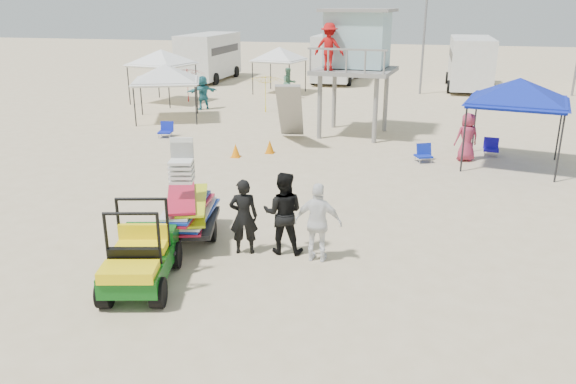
% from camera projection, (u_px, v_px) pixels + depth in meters
% --- Properties ---
extents(ground, '(140.00, 140.00, 0.00)m').
position_uv_depth(ground, '(224.00, 305.00, 10.60)').
color(ground, beige).
rests_on(ground, ground).
extents(utility_cart, '(1.63, 2.45, 1.71)m').
position_uv_depth(utility_cart, '(138.00, 250.00, 11.03)').
color(utility_cart, '#0C5012').
rests_on(utility_cart, ground).
extents(surf_trailer, '(1.74, 2.55, 2.21)m').
position_uv_depth(surf_trailer, '(186.00, 205.00, 13.14)').
color(surf_trailer, black).
rests_on(surf_trailer, ground).
extents(man_left, '(0.73, 0.57, 1.75)m').
position_uv_depth(man_left, '(244.00, 217.00, 12.53)').
color(man_left, black).
rests_on(man_left, ground).
extents(man_mid, '(0.99, 0.81, 1.90)m').
position_uv_depth(man_mid, '(283.00, 213.00, 12.54)').
color(man_mid, black).
rests_on(man_mid, ground).
extents(man_right, '(1.05, 0.45, 1.78)m').
position_uv_depth(man_right, '(318.00, 223.00, 12.14)').
color(man_right, white).
rests_on(man_right, ground).
extents(lifeguard_tower, '(3.45, 3.45, 5.05)m').
position_uv_depth(lifeguard_tower, '(354.00, 44.00, 23.08)').
color(lifeguard_tower, gray).
rests_on(lifeguard_tower, ground).
extents(canopy_blue, '(3.56, 3.56, 3.43)m').
position_uv_depth(canopy_blue, '(520.00, 82.00, 18.67)').
color(canopy_blue, black).
rests_on(canopy_blue, ground).
extents(canopy_white_a, '(3.79, 3.79, 3.04)m').
position_uv_depth(canopy_white_a, '(165.00, 67.00, 26.42)').
color(canopy_white_a, black).
rests_on(canopy_white_a, ground).
extents(canopy_white_b, '(3.28, 3.28, 3.34)m').
position_uv_depth(canopy_white_b, '(161.00, 52.00, 30.91)').
color(canopy_white_b, black).
rests_on(canopy_white_b, ground).
extents(canopy_white_c, '(3.08, 3.08, 3.21)m').
position_uv_depth(canopy_white_c, '(279.00, 49.00, 34.27)').
color(canopy_white_c, black).
rests_on(canopy_white_c, ground).
extents(umbrella_a, '(2.50, 2.53, 1.91)m').
position_uv_depth(umbrella_a, '(187.00, 85.00, 31.67)').
color(umbrella_a, red).
rests_on(umbrella_a, ground).
extents(umbrella_b, '(2.95, 2.96, 1.91)m').
position_uv_depth(umbrella_b, '(266.00, 94.00, 28.71)').
color(umbrella_b, yellow).
rests_on(umbrella_b, ground).
extents(cone_near, '(0.34, 0.34, 0.50)m').
position_uv_depth(cone_near, '(236.00, 150.00, 20.57)').
color(cone_near, orange).
rests_on(cone_near, ground).
extents(cone_far, '(0.34, 0.34, 0.50)m').
position_uv_depth(cone_far, '(270.00, 147.00, 21.12)').
color(cone_far, orange).
rests_on(cone_far, ground).
extents(beach_chair_a, '(0.63, 0.68, 0.64)m').
position_uv_depth(beach_chair_a, '(166.00, 129.00, 23.66)').
color(beach_chair_a, '#0F1EA8').
rests_on(beach_chair_a, ground).
extents(beach_chair_b, '(0.70, 0.78, 0.64)m').
position_uv_depth(beach_chair_b, '(424.00, 153.00, 20.01)').
color(beach_chair_b, '#0F24A5').
rests_on(beach_chair_b, ground).
extents(beach_chair_c, '(0.59, 0.63, 0.64)m').
position_uv_depth(beach_chair_c, '(491.00, 147.00, 20.84)').
color(beach_chair_c, '#180D97').
rests_on(beach_chair_c, ground).
extents(rv_far_left, '(2.64, 6.80, 3.25)m').
position_uv_depth(rv_far_left, '(209.00, 55.00, 40.31)').
color(rv_far_left, silver).
rests_on(rv_far_left, ground).
extents(rv_mid_left, '(2.65, 6.50, 3.25)m').
position_uv_depth(rv_mid_left, '(336.00, 56.00, 39.65)').
color(rv_mid_left, silver).
rests_on(rv_mid_left, ground).
extents(rv_mid_right, '(2.64, 7.00, 3.25)m').
position_uv_depth(rv_mid_right, '(470.00, 61.00, 36.24)').
color(rv_mid_right, silver).
rests_on(rv_mid_right, ground).
extents(light_pole_left, '(0.14, 0.14, 8.00)m').
position_uv_depth(light_pole_left, '(425.00, 27.00, 33.45)').
color(light_pole_left, slate).
rests_on(light_pole_left, ground).
extents(distant_beachgoers, '(14.25, 12.54, 1.81)m').
position_uv_depth(distant_beachgoers, '(278.00, 97.00, 28.27)').
color(distant_beachgoers, teal).
rests_on(distant_beachgoers, ground).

